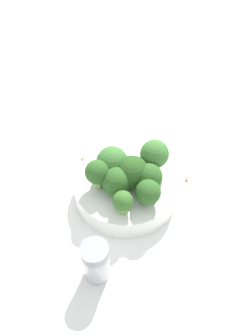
% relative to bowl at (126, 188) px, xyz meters
% --- Properties ---
extents(ground_plane, '(3.00, 3.00, 0.00)m').
position_rel_bowl_xyz_m(ground_plane, '(0.00, 0.00, -0.02)').
color(ground_plane, white).
extents(bowl, '(0.18, 0.18, 0.04)m').
position_rel_bowl_xyz_m(bowl, '(0.00, 0.00, 0.00)').
color(bowl, white).
rests_on(bowl, ground_plane).
extents(broccoli_floret_0, '(0.06, 0.06, 0.06)m').
position_rel_bowl_xyz_m(broccoli_floret_0, '(-0.01, -0.01, 0.05)').
color(broccoli_floret_0, '#7A9E5B').
rests_on(broccoli_floret_0, bowl).
extents(broccoli_floret_1, '(0.05, 0.05, 0.06)m').
position_rel_bowl_xyz_m(broccoli_floret_1, '(0.02, 0.02, 0.05)').
color(broccoli_floret_1, '#7A9E5B').
rests_on(broccoli_floret_1, bowl).
extents(broccoli_floret_2, '(0.05, 0.05, 0.05)m').
position_rel_bowl_xyz_m(broccoli_floret_2, '(-0.02, -0.03, 0.05)').
color(broccoli_floret_2, '#84AD66').
rests_on(broccoli_floret_2, bowl).
extents(broccoli_floret_3, '(0.05, 0.05, 0.06)m').
position_rel_bowl_xyz_m(broccoli_floret_3, '(0.01, -0.05, 0.06)').
color(broccoli_floret_3, '#7A9E5B').
rests_on(broccoli_floret_3, bowl).
extents(broccoli_floret_4, '(0.05, 0.05, 0.05)m').
position_rel_bowl_xyz_m(broccoli_floret_4, '(-0.02, 0.02, 0.05)').
color(broccoli_floret_4, '#8EB770').
rests_on(broccoli_floret_4, bowl).
extents(broccoli_floret_5, '(0.04, 0.04, 0.06)m').
position_rel_bowl_xyz_m(broccoli_floret_5, '(-0.00, 0.05, 0.06)').
color(broccoli_floret_5, '#8EB770').
rests_on(broccoli_floret_5, bowl).
extents(broccoli_floret_6, '(0.03, 0.03, 0.04)m').
position_rel_bowl_xyz_m(broccoli_floret_6, '(-0.06, 0.02, 0.04)').
color(broccoli_floret_6, '#7A9E5B').
rests_on(broccoli_floret_6, bowl).
extents(broccoli_floret_7, '(0.04, 0.04, 0.05)m').
position_rel_bowl_xyz_m(broccoli_floret_7, '(-0.05, -0.02, 0.05)').
color(broccoli_floret_7, '#84AD66').
rests_on(broccoli_floret_7, bowl).
extents(pepper_shaker, '(0.04, 0.04, 0.07)m').
position_rel_bowl_xyz_m(pepper_shaker, '(-0.13, 0.09, 0.02)').
color(pepper_shaker, '#B2B7BC').
rests_on(pepper_shaker, ground_plane).
extents(almond_crumb_0, '(0.01, 0.01, 0.01)m').
position_rel_bowl_xyz_m(almond_crumb_0, '(0.11, 0.06, -0.02)').
color(almond_crumb_0, tan).
rests_on(almond_crumb_0, ground_plane).
extents(almond_crumb_1, '(0.01, 0.01, 0.01)m').
position_rel_bowl_xyz_m(almond_crumb_1, '(-0.00, -0.12, -0.02)').
color(almond_crumb_1, olive).
rests_on(almond_crumb_1, ground_plane).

